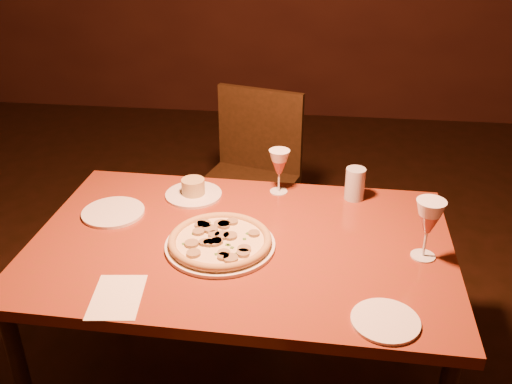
# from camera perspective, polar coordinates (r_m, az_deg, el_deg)

# --- Properties ---
(dining_table) EXTENTS (1.39, 0.91, 0.74)m
(dining_table) POSITION_cam_1_polar(r_m,az_deg,el_deg) (1.92, -1.50, -6.55)
(dining_table) COLOR maroon
(dining_table) RESTS_ON floor
(chair_far) EXTENTS (0.54, 0.54, 0.91)m
(chair_far) POSITION_cam_1_polar(r_m,az_deg,el_deg) (2.82, -0.59, 1.79)
(chair_far) COLOR black
(chair_far) RESTS_ON floor
(pizza_plate) EXTENTS (0.36, 0.36, 0.04)m
(pizza_plate) POSITION_cam_1_polar(r_m,az_deg,el_deg) (1.84, -3.61, -4.95)
(pizza_plate) COLOR white
(pizza_plate) RESTS_ON dining_table
(ramekin_saucer) EXTENTS (0.21, 0.21, 0.07)m
(ramekin_saucer) POSITION_cam_1_polar(r_m,az_deg,el_deg) (2.15, -6.28, 0.15)
(ramekin_saucer) COLOR white
(ramekin_saucer) RESTS_ON dining_table
(wine_glass_far) EXTENTS (0.08, 0.08, 0.17)m
(wine_glass_far) POSITION_cam_1_polar(r_m,az_deg,el_deg) (2.14, 2.32, 2.06)
(wine_glass_far) COLOR #AC5547
(wine_glass_far) RESTS_ON dining_table
(wine_glass_right) EXTENTS (0.09, 0.09, 0.20)m
(wine_glass_right) POSITION_cam_1_polar(r_m,az_deg,el_deg) (1.83, 16.74, -3.61)
(wine_glass_right) COLOR #AC5547
(wine_glass_right) RESTS_ON dining_table
(water_tumbler) EXTENTS (0.07, 0.07, 0.12)m
(water_tumbler) POSITION_cam_1_polar(r_m,az_deg,el_deg) (2.14, 9.86, 0.82)
(water_tumbler) COLOR #B0B9C1
(water_tumbler) RESTS_ON dining_table
(side_plate_left) EXTENTS (0.22, 0.22, 0.01)m
(side_plate_left) POSITION_cam_1_polar(r_m,az_deg,el_deg) (2.09, -14.09, -1.98)
(side_plate_left) COLOR white
(side_plate_left) RESTS_ON dining_table
(side_plate_near) EXTENTS (0.18, 0.18, 0.01)m
(side_plate_near) POSITION_cam_1_polar(r_m,az_deg,el_deg) (1.59, 12.81, -12.47)
(side_plate_near) COLOR white
(side_plate_near) RESTS_ON dining_table
(menu_card) EXTENTS (0.16, 0.22, 0.00)m
(menu_card) POSITION_cam_1_polar(r_m,az_deg,el_deg) (1.69, -13.73, -10.14)
(menu_card) COLOR white
(menu_card) RESTS_ON dining_table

